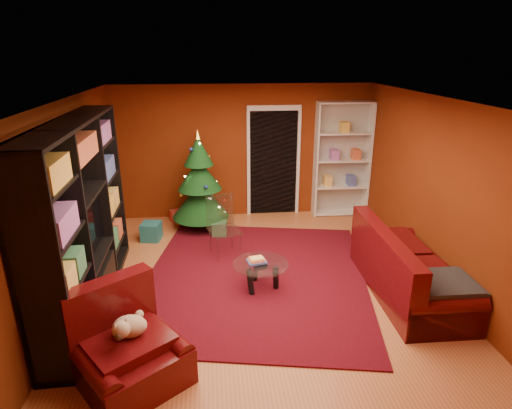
{
  "coord_description": "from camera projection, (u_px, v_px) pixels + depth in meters",
  "views": [
    {
      "loc": [
        -0.63,
        -5.47,
        3.19
      ],
      "look_at": [
        0.0,
        0.4,
        1.05
      ],
      "focal_mm": 30.0,
      "sensor_mm": 36.0,
      "label": 1
    }
  ],
  "objects": [
    {
      "name": "floor",
      "position": [
        259.0,
        282.0,
        6.27
      ],
      "size": [
        5.0,
        5.5,
        0.05
      ],
      "primitive_type": "cube",
      "color": "#AD5C31",
      "rests_on": "ground"
    },
    {
      "name": "ceiling",
      "position": [
        259.0,
        98.0,
        5.37
      ],
      "size": [
        5.0,
        5.5,
        0.05
      ],
      "primitive_type": "cube",
      "color": "silver",
      "rests_on": "wall_back"
    },
    {
      "name": "wall_back",
      "position": [
        243.0,
        152.0,
        8.41
      ],
      "size": [
        5.0,
        0.05,
        2.6
      ],
      "primitive_type": "cube",
      "color": "maroon",
      "rests_on": "ground"
    },
    {
      "name": "wall_left",
      "position": [
        67.0,
        204.0,
        5.57
      ],
      "size": [
        0.05,
        5.5,
        2.6
      ],
      "primitive_type": "cube",
      "color": "maroon",
      "rests_on": "ground"
    },
    {
      "name": "wall_right",
      "position": [
        435.0,
        191.0,
        6.07
      ],
      "size": [
        0.05,
        5.5,
        2.6
      ],
      "primitive_type": "cube",
      "color": "maroon",
      "rests_on": "ground"
    },
    {
      "name": "doorway",
      "position": [
        273.0,
        164.0,
        8.52
      ],
      "size": [
        1.06,
        0.6,
        2.16
      ],
      "primitive_type": null,
      "color": "black",
      "rests_on": "floor"
    },
    {
      "name": "rug",
      "position": [
        256.0,
        277.0,
        6.35
      ],
      "size": [
        3.86,
        4.28,
        0.02
      ],
      "primitive_type": "cube",
      "rotation": [
        0.0,
        0.0,
        -0.19
      ],
      "color": "#530914",
      "rests_on": "floor"
    },
    {
      "name": "media_unit",
      "position": [
        81.0,
        218.0,
        5.34
      ],
      "size": [
        0.55,
        3.15,
        2.41
      ],
      "primitive_type": null,
      "rotation": [
        0.0,
        0.0,
        0.02
      ],
      "color": "black",
      "rests_on": "floor"
    },
    {
      "name": "christmas_tree",
      "position": [
        200.0,
        182.0,
        7.85
      ],
      "size": [
        1.27,
        1.27,
        1.88
      ],
      "primitive_type": null,
      "rotation": [
        0.0,
        0.0,
        -0.23
      ],
      "color": "#0C3312",
      "rests_on": "floor"
    },
    {
      "name": "gift_box_teal",
      "position": [
        151.0,
        231.0,
        7.57
      ],
      "size": [
        0.37,
        0.37,
        0.32
      ],
      "primitive_type": "cube",
      "rotation": [
        0.0,
        0.0,
        -0.17
      ],
      "color": "#1B616B",
      "rests_on": "floor"
    },
    {
      "name": "gift_box_green",
      "position": [
        219.0,
        229.0,
        7.76
      ],
      "size": [
        0.28,
        0.28,
        0.26
      ],
      "primitive_type": "cube",
      "rotation": [
        0.0,
        0.0,
        -0.1
      ],
      "color": "#337646",
      "rests_on": "floor"
    },
    {
      "name": "gift_box_red",
      "position": [
        176.0,
        216.0,
        8.44
      ],
      "size": [
        0.27,
        0.27,
        0.21
      ],
      "primitive_type": "cube",
      "rotation": [
        0.0,
        0.0,
        0.36
      ],
      "color": "#AA2F28",
      "rests_on": "floor"
    },
    {
      "name": "white_bookshelf",
      "position": [
        342.0,
        160.0,
        8.47
      ],
      "size": [
        1.09,
        0.43,
        2.33
      ],
      "primitive_type": null,
      "rotation": [
        0.0,
        0.0,
        -0.03
      ],
      "color": "white",
      "rests_on": "floor"
    },
    {
      "name": "armchair",
      "position": [
        130.0,
        347.0,
        4.24
      ],
      "size": [
        1.46,
        1.46,
        0.82
      ],
      "primitive_type": null,
      "rotation": [
        0.0,
        0.0,
        0.64
      ],
      "color": "#410709",
      "rests_on": "rug"
    },
    {
      "name": "dog",
      "position": [
        130.0,
        326.0,
        4.24
      ],
      "size": [
        0.5,
        0.48,
        0.27
      ],
      "primitive_type": null,
      "rotation": [
        0.0,
        0.0,
        0.64
      ],
      "color": "beige",
      "rests_on": "armchair"
    },
    {
      "name": "sofa",
      "position": [
        411.0,
        262.0,
        5.81
      ],
      "size": [
        1.02,
        2.18,
        0.93
      ],
      "primitive_type": null,
      "rotation": [
        0.0,
        0.0,
        1.55
      ],
      "color": "#410709",
      "rests_on": "rug"
    },
    {
      "name": "coffee_table",
      "position": [
        261.0,
        276.0,
        6.0
      ],
      "size": [
        0.92,
        0.92,
        0.49
      ],
      "primitive_type": null,
      "rotation": [
        0.0,
        0.0,
        0.2
      ],
      "color": "gray",
      "rests_on": "rug"
    },
    {
      "name": "acrylic_chair",
      "position": [
        225.0,
        230.0,
        6.87
      ],
      "size": [
        0.6,
        0.63,
        0.91
      ],
      "primitive_type": null,
      "rotation": [
        0.0,
        0.0,
        0.32
      ],
      "color": "#66605B",
      "rests_on": "rug"
    }
  ]
}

